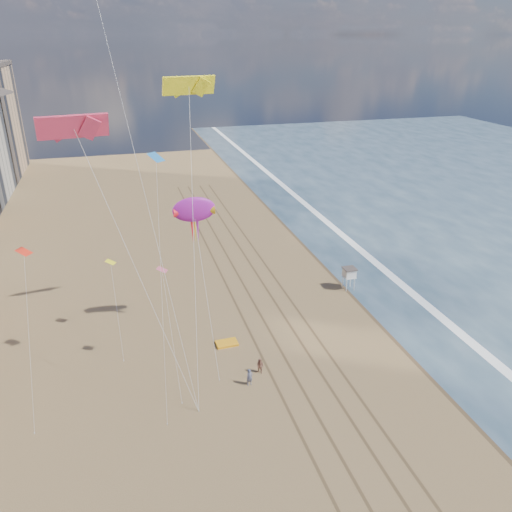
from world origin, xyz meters
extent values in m
plane|color=brown|center=(0.00, 0.00, 0.00)|extent=(260.00, 260.00, 0.00)
plane|color=#42301E|center=(19.00, 40.00, 0.00)|extent=(260.00, 260.00, 0.00)
plane|color=white|center=(23.20, 40.00, 0.00)|extent=(260.00, 260.00, 0.00)
cube|color=brown|center=(-1.20, 30.00, 0.01)|extent=(0.28, 120.00, 0.01)
cube|color=brown|center=(1.20, 30.00, 0.01)|extent=(0.28, 120.00, 0.01)
cube|color=brown|center=(4.00, 30.00, 0.01)|extent=(0.28, 120.00, 0.01)
cube|color=brown|center=(6.20, 30.00, 0.01)|extent=(0.28, 120.00, 0.01)
cylinder|color=white|center=(14.54, 31.40, 0.90)|extent=(0.12, 0.12, 1.79)
cylinder|color=white|center=(15.74, 31.40, 0.90)|extent=(0.12, 0.12, 1.79)
cylinder|color=white|center=(14.54, 32.60, 0.90)|extent=(0.12, 0.12, 1.79)
cylinder|color=white|center=(15.74, 32.60, 0.90)|extent=(0.12, 0.12, 1.79)
cube|color=white|center=(15.14, 32.00, 1.94)|extent=(1.59, 1.59, 0.12)
cube|color=white|center=(15.14, 32.00, 2.54)|extent=(1.49, 1.49, 1.09)
cube|color=#473D38|center=(15.14, 32.00, 3.18)|extent=(1.79, 1.79, 0.10)
cube|color=orange|center=(-4.44, 23.16, 0.14)|extent=(2.56, 1.69, 0.28)
ellipsoid|color=#9A1798|center=(-6.75, 27.79, 15.19)|extent=(4.66, 0.87, 2.77)
cone|color=red|center=(-8.42, 27.79, 14.98)|extent=(1.25, 1.04, 1.04)
cone|color=gold|center=(-5.09, 27.79, 14.98)|extent=(1.25, 1.04, 1.04)
cylinder|color=silver|center=(-6.69, 22.33, 7.07)|extent=(0.03, 0.03, 17.88)
imported|color=#54576D|center=(-3.79, 15.35, 0.94)|extent=(0.76, 0.58, 1.88)
imported|color=brown|center=(-2.21, 16.91, 0.89)|extent=(1.09, 1.08, 1.77)
cube|color=yellow|center=(-6.45, 28.86, 28.18)|extent=(5.61, 1.84, 1.90)
cube|color=#D52F4F|center=(-17.43, 17.48, 26.35)|extent=(5.56, 1.82, 1.89)
plane|color=#FF2B15|center=(-23.88, 23.11, 14.06)|extent=(1.78, 1.80, 0.48)
plane|color=#CF506C|center=(-11.27, 20.83, 11.58)|extent=(1.33, 1.36, 0.37)
plane|color=#2272BA|center=(-11.14, 18.51, 23.32)|extent=(1.81, 1.79, 0.64)
plane|color=yellow|center=(-16.37, 29.25, 9.33)|extent=(1.41, 1.44, 0.38)
camera|label=1|loc=(-14.41, -24.73, 32.93)|focal=35.00mm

